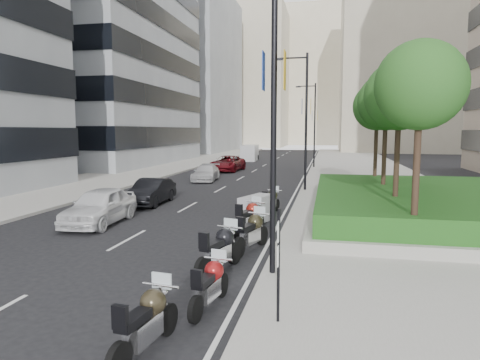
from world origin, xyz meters
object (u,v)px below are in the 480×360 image
(motorcycle_0, at_px, (146,322))
(delivery_van, at_px, (250,153))
(motorcycle_4, at_px, (249,218))
(motorcycle_5, at_px, (256,209))
(lamp_post_0, at_px, (268,92))
(motorcycle_6, at_px, (271,202))
(car_b, at_px, (151,192))
(lamp_post_2, at_px, (313,121))
(parking_sign, at_px, (279,259))
(motorcycle_2, at_px, (220,250))
(car_d, at_px, (227,163))
(lamp_post_1, at_px, (304,115))
(car_c, at_px, (206,173))
(motorcycle_1, at_px, (210,284))
(motorcycle_3, at_px, (252,232))
(car_a, at_px, (100,206))

(motorcycle_0, relative_size, delivery_van, 0.45)
(motorcycle_4, relative_size, motorcycle_5, 1.12)
(lamp_post_0, distance_m, motorcycle_4, 6.69)
(motorcycle_6, bearing_deg, car_b, 93.01)
(lamp_post_2, xyz_separation_m, motorcycle_4, (-1.37, -30.17, -4.42))
(lamp_post_2, relative_size, parking_sign, 3.60)
(motorcycle_2, height_order, motorcycle_5, motorcycle_2)
(motorcycle_0, xyz_separation_m, car_d, (-6.65, 34.56, 0.16))
(lamp_post_1, height_order, car_c, lamp_post_1)
(motorcycle_0, bearing_deg, car_c, 21.34)
(motorcycle_4, height_order, car_c, car_c)
(motorcycle_1, height_order, motorcycle_5, motorcycle_5)
(lamp_post_1, xyz_separation_m, motorcycle_1, (-0.97, -19.32, -4.50))
(car_c, distance_m, car_d, 8.35)
(motorcycle_1, bearing_deg, parking_sign, -105.12)
(car_d, xyz_separation_m, delivery_van, (-0.53, 15.21, 0.20))
(delivery_van, bearing_deg, lamp_post_2, -52.54)
(motorcycle_1, relative_size, motorcycle_4, 0.90)
(lamp_post_0, bearing_deg, motorcycle_5, 101.73)
(lamp_post_2, height_order, motorcycle_5, lamp_post_2)
(lamp_post_0, distance_m, motorcycle_3, 5.15)
(motorcycle_6, distance_m, car_b, 6.94)
(lamp_post_2, distance_m, motorcycle_6, 26.32)
(lamp_post_0, relative_size, car_c, 2.03)
(motorcycle_3, distance_m, car_c, 20.49)
(parking_sign, xyz_separation_m, motorcycle_5, (-2.10, 9.96, -0.86))
(motorcycle_2, relative_size, car_d, 0.43)
(motorcycle_0, distance_m, motorcycle_4, 9.33)
(lamp_post_0, height_order, parking_sign, lamp_post_0)
(lamp_post_0, distance_m, motorcycle_2, 4.62)
(motorcycle_3, height_order, car_c, car_c)
(delivery_van, bearing_deg, motorcycle_4, -82.62)
(motorcycle_3, bearing_deg, parking_sign, -148.03)
(lamp_post_1, height_order, motorcycle_1, lamp_post_1)
(car_a, bearing_deg, motorcycle_1, -50.17)
(parking_sign, relative_size, car_d, 0.45)
(lamp_post_0, bearing_deg, car_d, 105.28)
(parking_sign, xyz_separation_m, delivery_van, (-9.40, 48.27, -0.48))
(motorcycle_1, height_order, car_b, car_b)
(motorcycle_1, distance_m, motorcycle_3, 4.83)
(lamp_post_1, height_order, motorcycle_3, lamp_post_1)
(motorcycle_0, distance_m, motorcycle_5, 11.46)
(motorcycle_2, bearing_deg, motorcycle_4, 16.40)
(motorcycle_5, bearing_deg, motorcycle_0, -160.29)
(motorcycle_4, bearing_deg, motorcycle_0, -163.27)
(motorcycle_1, height_order, motorcycle_4, motorcycle_4)
(motorcycle_0, bearing_deg, lamp_post_0, -11.62)
(lamp_post_0, xyz_separation_m, car_a, (-8.07, 5.30, -4.27))
(parking_sign, relative_size, car_c, 0.56)
(motorcycle_6, bearing_deg, motorcycle_0, -167.90)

